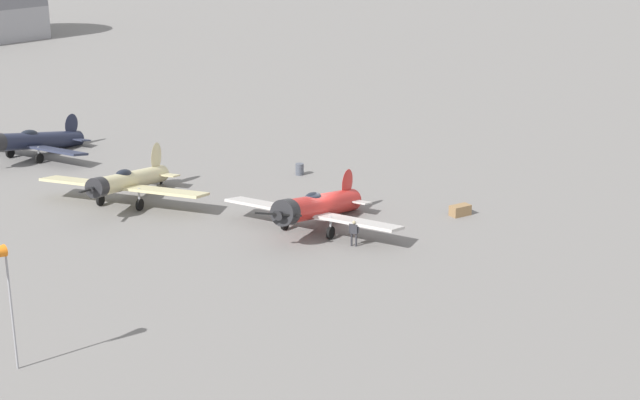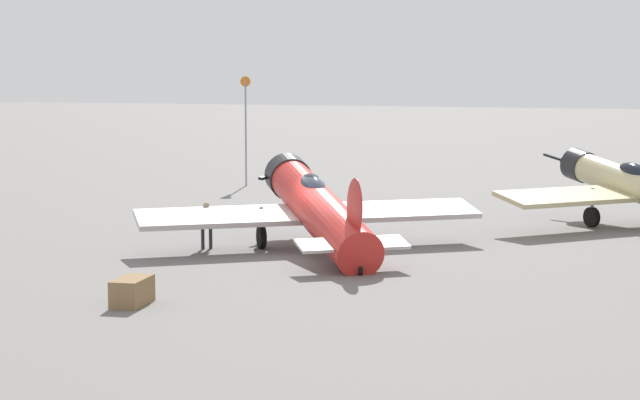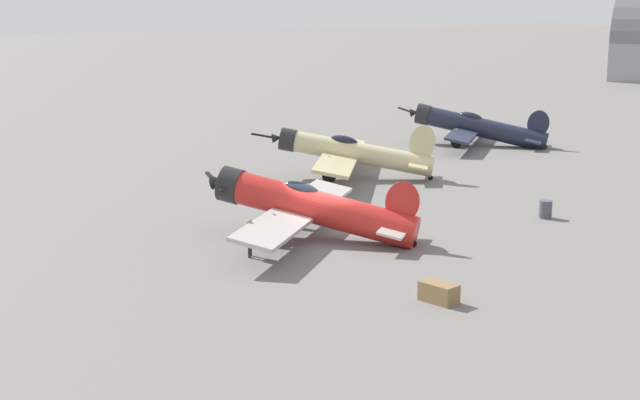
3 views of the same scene
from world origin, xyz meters
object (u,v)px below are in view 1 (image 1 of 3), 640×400
Objects in this scene: airplane_far_line at (34,141)px; fuel_drum at (300,169)px; equipment_crate at (460,210)px; airplane_mid_apron at (127,181)px; airplane_foreground at (316,207)px; ground_crew_mechanic at (354,231)px.

airplane_far_line is 21.84m from fuel_drum.
equipment_crate is at bearing 95.47° from airplane_far_line.
airplane_far_line is at bearing -121.10° from airplane_mid_apron.
airplane_mid_apron is (10.89, -8.66, 0.08)m from airplane_foreground.
airplane_foreground reaches higher than ground_crew_mechanic.
airplane_foreground is 28.20m from airplane_far_line.
ground_crew_mechanic is at bearing 80.70° from airplane_far_line.
airplane_foreground is at bearing 79.61° from fuel_drum.
equipment_crate is at bearing -33.94° from ground_crew_mechanic.
fuel_drum is (-13.07, -3.21, -1.12)m from airplane_mid_apron.
airplane_far_line is 5.76× the size of ground_crew_mechanic.
ground_crew_mechanic is (-1.35, 3.53, -0.49)m from airplane_foreground.
airplane_far_line is at bearing 69.05° from ground_crew_mechanic.
airplane_far_line is at bearing -29.57° from fuel_drum.
fuel_drum reaches higher than equipment_crate.
equipment_crate is (-20.76, 8.79, -1.21)m from airplane_mid_apron.
airplane_foreground is at bearing 82.54° from airplane_far_line.
fuel_drum is at bearing -144.37° from airplane_foreground.
ground_crew_mechanic is (-18.16, 26.17, -0.33)m from airplane_far_line.
airplane_foreground is 9.94m from equipment_crate.
fuel_drum is at bearing 31.23° from ground_crew_mechanic.
fuel_drum is (-2.18, -11.87, -1.04)m from airplane_foreground.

